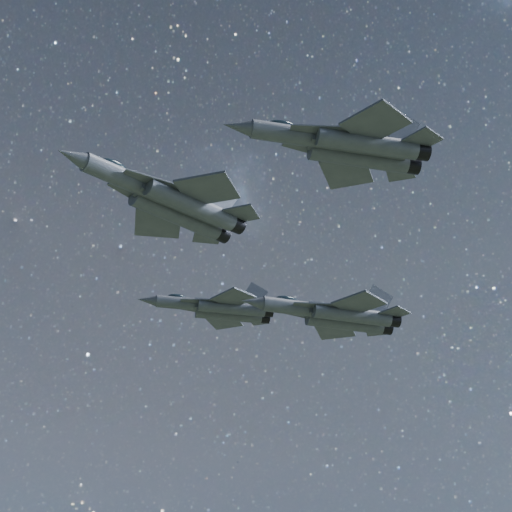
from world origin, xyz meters
TOP-DOWN VIEW (x-y plane):
  - jet_lead at (-10.32, -3.56)m, footprint 18.43×12.76m
  - jet_left at (5.00, 15.54)m, footprint 15.39×10.28m
  - jet_right at (-3.20, -18.58)m, footprint 16.14×10.86m
  - jet_slot at (12.13, 3.97)m, footprint 17.26×11.72m

SIDE VIEW (x-z plane):
  - jet_slot at x=12.13m, z-range 147.06..151.39m
  - jet_right at x=-3.20m, z-range 148.23..152.30m
  - jet_lead at x=-10.32m, z-range 148.96..153.59m
  - jet_left at x=5.00m, z-range 150.96..154.85m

